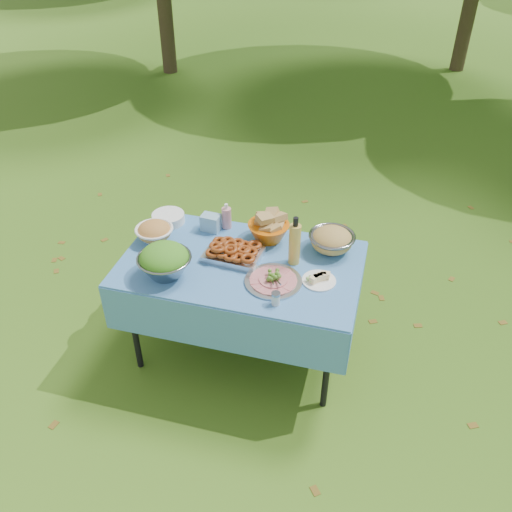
{
  "coord_description": "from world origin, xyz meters",
  "views": [
    {
      "loc": [
        0.78,
        -2.53,
        2.76
      ],
      "look_at": [
        0.1,
        0.0,
        0.83
      ],
      "focal_mm": 38.0,
      "sensor_mm": 36.0,
      "label": 1
    }
  ],
  "objects_px": {
    "salad_bowl": "(164,261)",
    "oil_bottle": "(295,241)",
    "pasta_bowl_steel": "(332,240)",
    "picnic_table": "(241,309)",
    "plate_stack": "(168,218)",
    "bread_bowl": "(269,228)",
    "charcuterie_platter": "(273,277)"
  },
  "relations": [
    {
      "from": "salad_bowl",
      "to": "pasta_bowl_steel",
      "type": "relative_size",
      "value": 1.1
    },
    {
      "from": "bread_bowl",
      "to": "oil_bottle",
      "type": "bearing_deg",
      "value": -43.53
    },
    {
      "from": "charcuterie_platter",
      "to": "oil_bottle",
      "type": "relative_size",
      "value": 1.05
    },
    {
      "from": "charcuterie_platter",
      "to": "oil_bottle",
      "type": "xyz_separation_m",
      "value": [
        0.08,
        0.22,
        0.12
      ]
    },
    {
      "from": "picnic_table",
      "to": "plate_stack",
      "type": "distance_m",
      "value": 0.79
    },
    {
      "from": "picnic_table",
      "to": "bread_bowl",
      "type": "relative_size",
      "value": 5.44
    },
    {
      "from": "pasta_bowl_steel",
      "to": "bread_bowl",
      "type": "bearing_deg",
      "value": 178.75
    },
    {
      "from": "salad_bowl",
      "to": "pasta_bowl_steel",
      "type": "height_order",
      "value": "salad_bowl"
    },
    {
      "from": "bread_bowl",
      "to": "pasta_bowl_steel",
      "type": "xyz_separation_m",
      "value": [
        0.41,
        -0.01,
        -0.01
      ]
    },
    {
      "from": "pasta_bowl_steel",
      "to": "oil_bottle",
      "type": "bearing_deg",
      "value": -136.43
    },
    {
      "from": "salad_bowl",
      "to": "bread_bowl",
      "type": "relative_size",
      "value": 1.17
    },
    {
      "from": "charcuterie_platter",
      "to": "bread_bowl",
      "type": "bearing_deg",
      "value": 107.77
    },
    {
      "from": "pasta_bowl_steel",
      "to": "salad_bowl",
      "type": "bearing_deg",
      "value": -150.68
    },
    {
      "from": "bread_bowl",
      "to": "plate_stack",
      "type": "bearing_deg",
      "value": 178.01
    },
    {
      "from": "salad_bowl",
      "to": "oil_bottle",
      "type": "relative_size",
      "value": 0.98
    },
    {
      "from": "bread_bowl",
      "to": "oil_bottle",
      "type": "height_order",
      "value": "oil_bottle"
    },
    {
      "from": "plate_stack",
      "to": "bread_bowl",
      "type": "height_order",
      "value": "bread_bowl"
    },
    {
      "from": "picnic_table",
      "to": "pasta_bowl_steel",
      "type": "bearing_deg",
      "value": 28.28
    },
    {
      "from": "charcuterie_platter",
      "to": "picnic_table",
      "type": "bearing_deg",
      "value": 151.0
    },
    {
      "from": "plate_stack",
      "to": "oil_bottle",
      "type": "xyz_separation_m",
      "value": [
        0.92,
        -0.22,
        0.13
      ]
    },
    {
      "from": "oil_bottle",
      "to": "salad_bowl",
      "type": "bearing_deg",
      "value": -155.7
    },
    {
      "from": "plate_stack",
      "to": "oil_bottle",
      "type": "distance_m",
      "value": 0.95
    },
    {
      "from": "bread_bowl",
      "to": "pasta_bowl_steel",
      "type": "bearing_deg",
      "value": -1.25
    },
    {
      "from": "picnic_table",
      "to": "plate_stack",
      "type": "bearing_deg",
      "value": 152.68
    },
    {
      "from": "pasta_bowl_steel",
      "to": "charcuterie_platter",
      "type": "relative_size",
      "value": 0.85
    },
    {
      "from": "picnic_table",
      "to": "pasta_bowl_steel",
      "type": "height_order",
      "value": "pasta_bowl_steel"
    },
    {
      "from": "salad_bowl",
      "to": "plate_stack",
      "type": "distance_m",
      "value": 0.59
    },
    {
      "from": "bread_bowl",
      "to": "picnic_table",
      "type": "bearing_deg",
      "value": -110.24
    },
    {
      "from": "plate_stack",
      "to": "charcuterie_platter",
      "type": "distance_m",
      "value": 0.95
    },
    {
      "from": "pasta_bowl_steel",
      "to": "oil_bottle",
      "type": "relative_size",
      "value": 0.89
    },
    {
      "from": "salad_bowl",
      "to": "bread_bowl",
      "type": "bearing_deg",
      "value": 46.17
    },
    {
      "from": "pasta_bowl_steel",
      "to": "plate_stack",
      "type": "bearing_deg",
      "value": 178.28
    }
  ]
}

